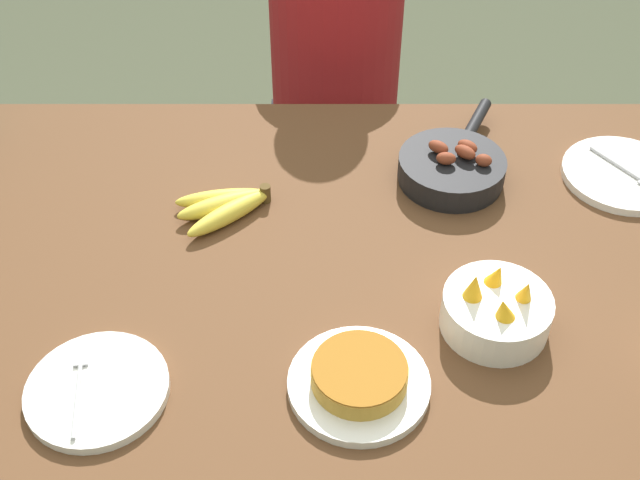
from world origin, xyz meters
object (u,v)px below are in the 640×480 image
(banana_bunch, at_px, (226,205))
(person_figure, at_px, (334,123))
(empty_plate_near_front, at_px, (98,390))
(fruit_bowl_citrus, at_px, (496,310))
(empty_plate_far_left, at_px, (622,174))
(skillet, at_px, (452,167))
(frittata_plate_center, at_px, (360,379))

(banana_bunch, xyz_separation_m, person_figure, (0.21, 0.64, -0.26))
(empty_plate_near_front, relative_size, fruit_bowl_citrus, 1.23)
(empty_plate_far_left, bearing_deg, empty_plate_near_front, -150.94)
(skillet, xyz_separation_m, person_figure, (-0.22, 0.54, -0.27))
(skillet, height_order, empty_plate_near_front, skillet)
(banana_bunch, height_order, skillet, skillet)
(frittata_plate_center, height_order, person_figure, person_figure)
(empty_plate_near_front, relative_size, person_figure, 0.17)
(banana_bunch, xyz_separation_m, empty_plate_far_left, (0.76, 0.10, -0.01))
(frittata_plate_center, xyz_separation_m, empty_plate_far_left, (0.53, 0.50, -0.01))
(empty_plate_far_left, xyz_separation_m, person_figure, (-0.55, 0.54, -0.25))
(skillet, relative_size, person_figure, 0.26)
(empty_plate_far_left, relative_size, fruit_bowl_citrus, 1.35)
(frittata_plate_center, relative_size, person_figure, 0.17)
(frittata_plate_center, distance_m, empty_plate_far_left, 0.73)
(skillet, bearing_deg, empty_plate_far_left, -65.01)
(banana_bunch, xyz_separation_m, fruit_bowl_citrus, (0.45, -0.28, 0.02))
(fruit_bowl_citrus, bearing_deg, empty_plate_near_front, -167.76)
(skillet, distance_m, fruit_bowl_citrus, 0.38)
(banana_bunch, relative_size, empty_plate_near_front, 0.88)
(skillet, xyz_separation_m, frittata_plate_center, (-0.20, -0.50, -0.01))
(frittata_plate_center, bearing_deg, empty_plate_near_front, -178.49)
(skillet, bearing_deg, frittata_plate_center, -177.04)
(skillet, height_order, person_figure, person_figure)
(empty_plate_far_left, bearing_deg, banana_bunch, -172.31)
(banana_bunch, distance_m, frittata_plate_center, 0.46)
(empty_plate_far_left, xyz_separation_m, fruit_bowl_citrus, (-0.31, -0.38, 0.03))
(banana_bunch, relative_size, fruit_bowl_citrus, 1.09)
(skillet, bearing_deg, empty_plate_near_front, 155.57)
(person_figure, bearing_deg, fruit_bowl_citrus, -75.38)
(empty_plate_near_front, xyz_separation_m, empty_plate_far_left, (0.92, 0.51, -0.00))
(banana_bunch, xyz_separation_m, empty_plate_near_front, (-0.16, -0.41, -0.01))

